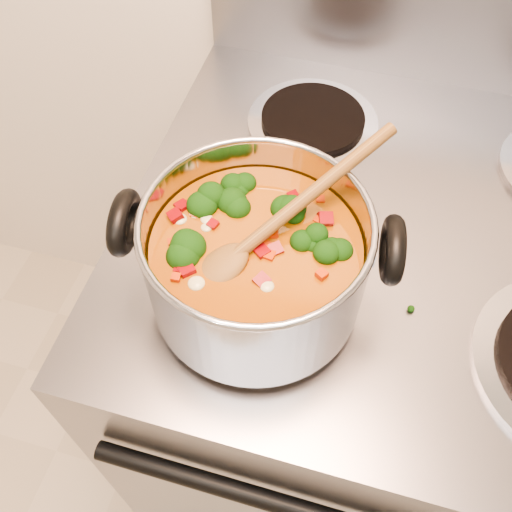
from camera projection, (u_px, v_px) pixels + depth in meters
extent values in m
cube|color=gray|center=(369.00, 371.00, 1.13)|extent=(0.79, 0.68, 0.92)
cube|color=gray|center=(460.00, 35.00, 0.86)|extent=(0.79, 0.03, 0.16)
cylinder|color=#A5A5AD|center=(258.00, 291.00, 0.69)|extent=(0.24, 0.24, 0.01)
cylinder|color=black|center=(258.00, 287.00, 0.68)|extent=(0.19, 0.19, 0.01)
cylinder|color=#A5A5AD|center=(313.00, 122.00, 0.86)|extent=(0.20, 0.20, 0.01)
cylinder|color=black|center=(313.00, 118.00, 0.85)|extent=(0.15, 0.15, 0.01)
cylinder|color=#A7A7AF|center=(256.00, 260.00, 0.62)|extent=(0.24, 0.24, 0.13)
torus|color=#A7A7AF|center=(256.00, 223.00, 0.57)|extent=(0.24, 0.24, 0.01)
cylinder|color=#82460B|center=(256.00, 269.00, 0.63)|extent=(0.23, 0.23, 0.09)
torus|color=black|center=(124.00, 223.00, 0.59)|extent=(0.03, 0.08, 0.08)
torus|color=black|center=(392.00, 250.00, 0.57)|extent=(0.03, 0.08, 0.08)
ellipsoid|color=black|center=(258.00, 202.00, 0.63)|extent=(0.04, 0.04, 0.03)
ellipsoid|color=black|center=(267.00, 256.00, 0.59)|extent=(0.04, 0.04, 0.03)
ellipsoid|color=black|center=(302.00, 194.00, 0.64)|extent=(0.04, 0.04, 0.03)
ellipsoid|color=black|center=(267.00, 286.00, 0.57)|extent=(0.04, 0.04, 0.03)
ellipsoid|color=black|center=(347.00, 234.00, 0.61)|extent=(0.04, 0.04, 0.03)
ellipsoid|color=black|center=(201.00, 244.00, 0.60)|extent=(0.04, 0.04, 0.03)
ellipsoid|color=black|center=(217.00, 232.00, 0.61)|extent=(0.04, 0.04, 0.03)
ellipsoid|color=maroon|center=(324.00, 226.00, 0.61)|extent=(0.01, 0.01, 0.01)
ellipsoid|color=maroon|center=(329.00, 248.00, 0.59)|extent=(0.01, 0.01, 0.01)
ellipsoid|color=maroon|center=(308.00, 189.00, 0.64)|extent=(0.01, 0.01, 0.01)
ellipsoid|color=maroon|center=(265.00, 181.00, 0.65)|extent=(0.01, 0.01, 0.01)
ellipsoid|color=maroon|center=(318.00, 275.00, 0.57)|extent=(0.01, 0.01, 0.01)
ellipsoid|color=maroon|center=(257.00, 252.00, 0.59)|extent=(0.01, 0.01, 0.01)
ellipsoid|color=maroon|center=(298.00, 297.00, 0.56)|extent=(0.01, 0.01, 0.01)
ellipsoid|color=maroon|center=(254.00, 264.00, 0.58)|extent=(0.01, 0.01, 0.01)
ellipsoid|color=maroon|center=(295.00, 196.00, 0.64)|extent=(0.01, 0.01, 0.01)
ellipsoid|color=maroon|center=(287.00, 189.00, 0.64)|extent=(0.01, 0.01, 0.01)
ellipsoid|color=maroon|center=(204.00, 286.00, 0.57)|extent=(0.01, 0.01, 0.01)
ellipsoid|color=#A52B09|center=(178.00, 214.00, 0.62)|extent=(0.01, 0.01, 0.01)
ellipsoid|color=#A52B09|center=(300.00, 235.00, 0.60)|extent=(0.01, 0.01, 0.01)
ellipsoid|color=#A52B09|center=(262.00, 235.00, 0.60)|extent=(0.01, 0.01, 0.01)
ellipsoid|color=#A52B09|center=(301.00, 202.00, 0.63)|extent=(0.01, 0.01, 0.01)
ellipsoid|color=#A52B09|center=(314.00, 255.00, 0.59)|extent=(0.01, 0.01, 0.01)
ellipsoid|color=#A52B09|center=(233.00, 244.00, 0.60)|extent=(0.01, 0.01, 0.01)
ellipsoid|color=#A52B09|center=(234.00, 193.00, 0.64)|extent=(0.01, 0.01, 0.01)
ellipsoid|color=#A52B09|center=(306.00, 264.00, 0.58)|extent=(0.01, 0.01, 0.01)
ellipsoid|color=#A52B09|center=(323.00, 218.00, 0.62)|extent=(0.01, 0.01, 0.01)
ellipsoid|color=#A52B09|center=(281.00, 297.00, 0.56)|extent=(0.01, 0.01, 0.01)
ellipsoid|color=#C4BC87|center=(232.00, 306.00, 0.55)|extent=(0.02, 0.02, 0.01)
ellipsoid|color=#C4BC87|center=(305.00, 292.00, 0.56)|extent=(0.02, 0.02, 0.01)
ellipsoid|color=#C4BC87|center=(316.00, 219.00, 0.62)|extent=(0.02, 0.02, 0.01)
ellipsoid|color=#C4BC87|center=(222.00, 239.00, 0.60)|extent=(0.02, 0.02, 0.01)
ellipsoid|color=#C4BC87|center=(217.00, 219.00, 0.62)|extent=(0.02, 0.02, 0.01)
ellipsoid|color=#C4BC87|center=(204.00, 201.00, 0.63)|extent=(0.02, 0.02, 0.01)
ellipsoid|color=#C4BC87|center=(240.00, 248.00, 0.59)|extent=(0.02, 0.02, 0.01)
ellipsoid|color=brown|center=(221.00, 267.00, 0.58)|extent=(0.08, 0.08, 0.03)
cylinder|color=brown|center=(309.00, 196.00, 0.60)|extent=(0.15, 0.19, 0.08)
ellipsoid|color=black|center=(267.00, 435.00, 0.59)|extent=(0.01, 0.01, 0.01)
ellipsoid|color=black|center=(163.00, 406.00, 0.61)|extent=(0.01, 0.01, 0.01)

